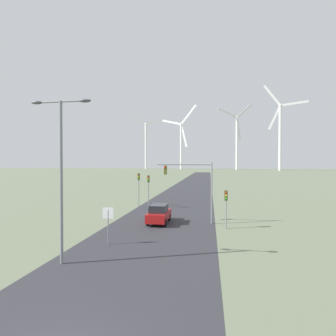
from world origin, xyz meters
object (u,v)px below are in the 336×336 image
object	(u,v)px
streetlamp	(61,160)
traffic_light_mast_overhead	(192,179)
wind_turbine_far_left	(146,142)
traffic_light_post_near_left	(139,182)
wind_turbine_center	(237,138)
wind_turbine_right	(280,131)
car_approaching	(159,214)
stop_sign_near	(108,219)
traffic_light_post_mid_left	(148,184)
wind_turbine_left	(181,141)
traffic_light_post_near_right	(226,201)

from	to	relation	value
streetlamp	traffic_light_mast_overhead	bearing A→B (deg)	59.57
wind_turbine_far_left	traffic_light_post_near_left	bearing A→B (deg)	-76.40
traffic_light_post_near_left	wind_turbine_center	distance (m)	219.66
wind_turbine_far_left	wind_turbine_right	size ratio (longest dim) A/B	0.84
streetlamp	car_approaching	xyz separation A→B (m)	(3.60, 11.08, -5.11)
stop_sign_near	wind_turbine_right	size ratio (longest dim) A/B	0.04
traffic_light_post_near_left	wind_turbine_right	xyz separation A→B (m)	(66.74, 192.86, 29.32)
traffic_light_post_mid_left	wind_turbine_center	size ratio (longest dim) A/B	0.07
wind_turbine_left	traffic_light_post_near_right	bearing A→B (deg)	-82.89
car_approaching	wind_turbine_left	size ratio (longest dim) A/B	0.07
traffic_light_post_near_right	car_approaching	distance (m)	6.64
streetlamp	traffic_light_post_near_right	world-z (taller)	streetlamp
wind_turbine_left	streetlamp	bearing A→B (deg)	-85.51
stop_sign_near	traffic_light_post_mid_left	bearing A→B (deg)	92.34
traffic_light_post_near_left	traffic_light_post_near_right	xyz separation A→B (m)	(10.94, -10.58, -0.76)
stop_sign_near	wind_turbine_far_left	bearing A→B (deg)	103.23
stop_sign_near	car_approaching	xyz separation A→B (m)	(2.31, 7.25, -0.96)
traffic_light_post_near_right	wind_turbine_left	bearing A→B (deg)	97.11
wind_turbine_left	wind_turbine_far_left	bearing A→B (deg)	165.16
traffic_light_post_near_left	traffic_light_mast_overhead	distance (m)	11.87
traffic_light_post_near_left	car_approaching	distance (m)	10.69
streetlamp	traffic_light_mast_overhead	distance (m)	13.48
wind_turbine_center	traffic_light_post_near_right	bearing A→B (deg)	-95.96
streetlamp	traffic_light_post_near_right	size ratio (longest dim) A/B	2.76
car_approaching	wind_turbine_left	world-z (taller)	wind_turbine_left
traffic_light_post_near_right	wind_turbine_far_left	xyz separation A→B (m)	(-66.79, 241.36, 25.96)
traffic_light_post_near_left	wind_turbine_left	size ratio (longest dim) A/B	0.07
stop_sign_near	traffic_light_mast_overhead	bearing A→B (deg)	54.54
traffic_light_post_mid_left	wind_turbine_far_left	distance (m)	240.58
traffic_light_post_mid_left	wind_turbine_center	world-z (taller)	wind_turbine_center
streetlamp	wind_turbine_far_left	world-z (taller)	wind_turbine_far_left
traffic_light_mast_overhead	stop_sign_near	bearing A→B (deg)	-125.46
traffic_light_post_mid_left	car_approaching	size ratio (longest dim) A/B	1.04
stop_sign_near	traffic_light_post_mid_left	distance (m)	15.21
stop_sign_near	traffic_light_post_mid_left	size ratio (longest dim) A/B	0.62
traffic_light_mast_overhead	wind_turbine_far_left	bearing A→B (deg)	104.87
wind_turbine_right	traffic_light_post_near_right	bearing A→B (deg)	-105.34
traffic_light_post_mid_left	wind_turbine_left	world-z (taller)	wind_turbine_left
stop_sign_near	car_approaching	size ratio (longest dim) A/B	0.65
wind_turbine_left	wind_turbine_right	xyz separation A→B (m)	(84.65, -27.87, 4.52)
traffic_light_post_near_right	wind_turbine_right	xyz separation A→B (m)	(55.79, 203.44, 30.07)
traffic_light_mast_overhead	streetlamp	bearing A→B (deg)	-120.43
streetlamp	wind_turbine_right	size ratio (longest dim) A/B	0.13
wind_turbine_far_left	streetlamp	bearing A→B (deg)	-77.24
streetlamp	wind_turbine_left	xyz separation A→B (m)	(-18.93, 241.15, 22.04)
stop_sign_near	car_approaching	world-z (taller)	stop_sign_near
streetlamp	car_approaching	distance (m)	12.72
streetlamp	traffic_light_post_near_left	xyz separation A→B (m)	(-1.02, 20.42, -2.75)
car_approaching	traffic_light_post_near_right	bearing A→B (deg)	-11.04
stop_sign_near	wind_turbine_left	xyz separation A→B (m)	(-20.22, 237.32, 26.20)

